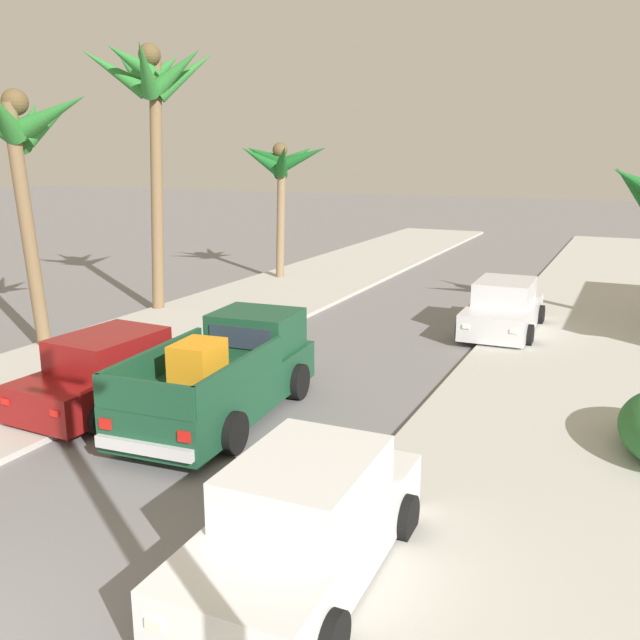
{
  "coord_description": "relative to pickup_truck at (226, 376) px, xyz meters",
  "views": [
    {
      "loc": [
        6.47,
        -3.01,
        5.07
      ],
      "look_at": [
        -0.26,
        11.42,
        1.2
      ],
      "focal_mm": 38.62,
      "sensor_mm": 36.0,
      "label": 1
    }
  ],
  "objects": [
    {
      "name": "car_right_near",
      "position": [
        3.76,
        8.82,
        -0.09
      ],
      "size": [
        2.09,
        4.29,
        1.54
      ],
      "color": "silver",
      "rests_on": "ground"
    },
    {
      "name": "palm_tree_right_mid",
      "position": [
        -7.02,
        7.09,
        6.07
      ],
      "size": [
        3.96,
        3.61,
        8.36
      ],
      "color": "brown",
      "rests_on": "ground"
    },
    {
      "name": "sidewalk_left",
      "position": [
        -4.72,
        4.1,
        -0.74
      ],
      "size": [
        5.14,
        60.0,
        0.12
      ],
      "primitive_type": "cube",
      "color": "beige",
      "rests_on": "ground"
    },
    {
      "name": "pickup_truck",
      "position": [
        0.0,
        0.0,
        0.0
      ],
      "size": [
        2.49,
        5.34,
        1.8
      ],
      "color": "#19472D",
      "rests_on": "ground"
    },
    {
      "name": "curb_left",
      "position": [
        -3.55,
        4.1,
        -0.75
      ],
      "size": [
        0.16,
        60.0,
        0.1
      ],
      "primitive_type": "cube",
      "color": "silver",
      "rests_on": "ground"
    },
    {
      "name": "car_left_near",
      "position": [
        -2.38,
        -0.54,
        -0.09
      ],
      "size": [
        2.17,
        4.32,
        1.54
      ],
      "color": "maroon",
      "rests_on": "ground"
    },
    {
      "name": "sidewalk_right",
      "position": [
        6.05,
        4.1,
        -0.74
      ],
      "size": [
        5.14,
        60.0,
        0.12
      ],
      "primitive_type": "cube",
      "color": "beige",
      "rests_on": "ground"
    },
    {
      "name": "palm_tree_right_fore",
      "position": [
        -7.06,
        1.87,
        4.67
      ],
      "size": [
        4.34,
        3.86,
        6.65
      ],
      "color": "brown",
      "rests_on": "ground"
    },
    {
      "name": "palm_tree_left_mid",
      "position": [
        -6.07,
        13.8,
        3.79
      ],
      "size": [
        3.55,
        4.0,
        5.55
      ],
      "color": "#846B4C",
      "rests_on": "ground"
    },
    {
      "name": "car_left_mid",
      "position": [
        3.79,
        -4.18,
        -0.09
      ],
      "size": [
        2.1,
        4.29,
        1.54
      ],
      "color": "silver",
      "rests_on": "ground"
    },
    {
      "name": "curb_right",
      "position": [
        4.88,
        4.1,
        -0.75
      ],
      "size": [
        0.16,
        60.0,
        0.1
      ],
      "primitive_type": "cube",
      "color": "silver",
      "rests_on": "ground"
    }
  ]
}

